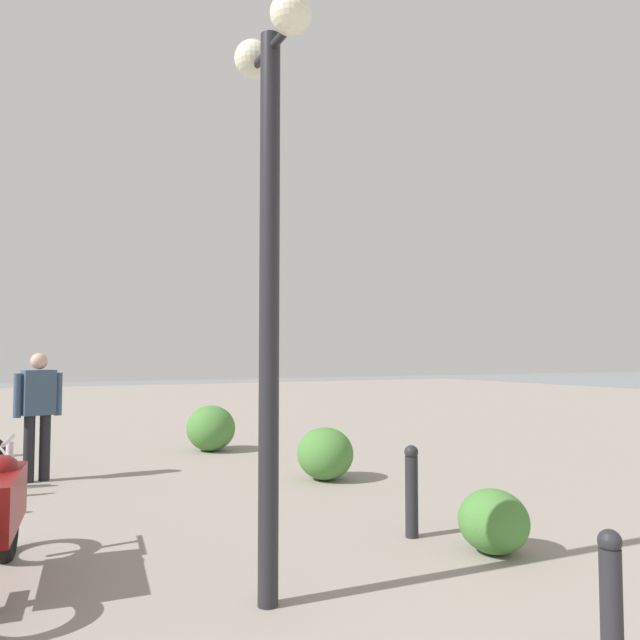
{
  "coord_description": "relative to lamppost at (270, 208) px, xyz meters",
  "views": [
    {
      "loc": [
        0.29,
        2.33,
        1.68
      ],
      "look_at": [
        10.98,
        -3.12,
        2.36
      ],
      "focal_mm": 34.85,
      "sensor_mm": 36.0,
      "label": 1
    }
  ],
  "objects": [
    {
      "name": "lamppost",
      "position": [
        0.0,
        0.0,
        0.0
      ],
      "size": [
        0.98,
        0.28,
        4.06
      ],
      "color": "#232328",
      "rests_on": "ground"
    },
    {
      "name": "shrub_wide",
      "position": [
        6.72,
        -1.66,
        -2.3
      ],
      "size": [
        0.93,
        0.84,
        0.79
      ],
      "color": "#477F38",
      "rests_on": "ground"
    },
    {
      "name": "bollard_near",
      "position": [
        -1.59,
        -1.37,
        -2.32
      ],
      "size": [
        0.13,
        0.13,
        0.72
      ],
      "color": "#232328",
      "rests_on": "ground"
    },
    {
      "name": "shrub_low",
      "position": [
        0.15,
        -2.13,
        -2.43
      ],
      "size": [
        0.63,
        0.57,
        0.54
      ],
      "color": "#477F38",
      "rests_on": "ground"
    },
    {
      "name": "shrub_round",
      "position": [
        3.56,
        -2.29,
        -2.35
      ],
      "size": [
        0.83,
        0.74,
        0.7
      ],
      "color": "#477F38",
      "rests_on": "ground"
    },
    {
      "name": "bollard_mid",
      "position": [
        0.85,
        -1.78,
        -2.26
      ],
      "size": [
        0.13,
        0.13,
        0.84
      ],
      "color": "#232328",
      "rests_on": "ground"
    },
    {
      "name": "pedestrian",
      "position": [
        5.22,
        1.19,
        -1.71
      ],
      "size": [
        0.33,
        0.6,
        1.71
      ],
      "color": "black",
      "rests_on": "ground"
    }
  ]
}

